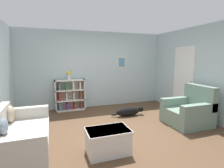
{
  "coord_description": "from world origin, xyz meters",
  "views": [
    {
      "loc": [
        -1.45,
        -3.71,
        1.7
      ],
      "look_at": [
        0.0,
        0.4,
        1.05
      ],
      "focal_mm": 28.0,
      "sensor_mm": 36.0,
      "label": 1
    }
  ],
  "objects_px": {
    "bookshelf": "(70,95)",
    "coffee_table": "(108,140)",
    "dog": "(129,111)",
    "couch": "(18,139)",
    "vase": "(69,75)",
    "recliner_chair": "(189,111)"
  },
  "relations": [
    {
      "from": "dog",
      "to": "coffee_table",
      "type": "bearing_deg",
      "value": -125.33
    },
    {
      "from": "bookshelf",
      "to": "recliner_chair",
      "type": "height_order",
      "value": "bookshelf"
    },
    {
      "from": "dog",
      "to": "vase",
      "type": "bearing_deg",
      "value": 143.28
    },
    {
      "from": "recliner_chair",
      "to": "coffee_table",
      "type": "height_order",
      "value": "recliner_chair"
    },
    {
      "from": "bookshelf",
      "to": "vase",
      "type": "xyz_separation_m",
      "value": [
        -0.01,
        -0.02,
        0.68
      ]
    },
    {
      "from": "bookshelf",
      "to": "coffee_table",
      "type": "height_order",
      "value": "bookshelf"
    },
    {
      "from": "recliner_chair",
      "to": "dog",
      "type": "relative_size",
      "value": 0.98
    },
    {
      "from": "bookshelf",
      "to": "vase",
      "type": "distance_m",
      "value": 0.68
    },
    {
      "from": "dog",
      "to": "vase",
      "type": "xyz_separation_m",
      "value": [
        -1.59,
        1.19,
        1.04
      ]
    },
    {
      "from": "recliner_chair",
      "to": "couch",
      "type": "bearing_deg",
      "value": -177.5
    },
    {
      "from": "coffee_table",
      "to": "dog",
      "type": "height_order",
      "value": "coffee_table"
    },
    {
      "from": "couch",
      "to": "vase",
      "type": "distance_m",
      "value": 2.85
    },
    {
      "from": "couch",
      "to": "recliner_chair",
      "type": "distance_m",
      "value": 3.93
    },
    {
      "from": "recliner_chair",
      "to": "coffee_table",
      "type": "bearing_deg",
      "value": -165.12
    },
    {
      "from": "dog",
      "to": "vase",
      "type": "height_order",
      "value": "vase"
    },
    {
      "from": "dog",
      "to": "recliner_chair",
      "type": "bearing_deg",
      "value": -42.94
    },
    {
      "from": "bookshelf",
      "to": "vase",
      "type": "relative_size",
      "value": 3.43
    },
    {
      "from": "couch",
      "to": "vase",
      "type": "xyz_separation_m",
      "value": [
        1.15,
        2.46,
        0.88
      ]
    },
    {
      "from": "bookshelf",
      "to": "dog",
      "type": "distance_m",
      "value": 2.02
    },
    {
      "from": "couch",
      "to": "dog",
      "type": "distance_m",
      "value": 3.03
    },
    {
      "from": "couch",
      "to": "dog",
      "type": "bearing_deg",
      "value": 24.83
    },
    {
      "from": "couch",
      "to": "vase",
      "type": "relative_size",
      "value": 5.89
    }
  ]
}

